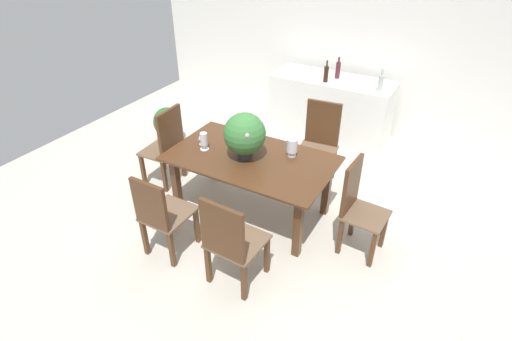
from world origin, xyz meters
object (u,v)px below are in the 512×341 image
chair_far_right (320,139)px  chair_head_end (166,144)px  chair_foot_end (358,204)px  potted_plant_floor (167,124)px  wine_bottle_dark (380,83)px  wine_bottle_clear (338,70)px  crystal_vase_left (204,140)px  kitchen_counter (330,109)px  flower_centerpiece (245,134)px  dining_table (251,166)px  chair_near_right (230,240)px  chair_near_left (161,214)px  wine_bottle_amber (381,81)px  wine_glass (201,136)px  crystal_vase_center_near (292,146)px  wine_bottle_green (326,74)px

chair_far_right → chair_head_end: 1.91m
chair_foot_end → potted_plant_floor: chair_foot_end is taller
wine_bottle_dark → wine_bottle_clear: (-0.67, 0.21, 0.00)m
potted_plant_floor → wine_bottle_clear: bearing=33.5°
chair_foot_end → crystal_vase_left: bearing=97.3°
crystal_vase_left → kitchen_counter: 2.42m
flower_centerpiece → crystal_vase_left: flower_centerpiece is taller
chair_head_end → crystal_vase_left: chair_head_end is taller
flower_centerpiece → dining_table: bearing=28.9°
wine_bottle_dark → chair_near_right: bearing=-97.6°
wine_bottle_clear → crystal_vase_left: bearing=-106.3°
chair_near_left → wine_bottle_amber: (1.19, 3.23, 0.51)m
chair_far_right → crystal_vase_left: (-0.93, -1.15, 0.28)m
chair_near_right → wine_bottle_dark: wine_bottle_dark is taller
chair_foot_end → wine_bottle_clear: (-1.07, 2.23, 0.52)m
crystal_vase_left → wine_bottle_dark: size_ratio=0.67×
chair_head_end → chair_foot_end: 2.42m
chair_near_right → crystal_vase_left: bearing=-42.8°
chair_far_right → chair_near_left: bearing=-116.5°
chair_near_right → wine_glass: 1.49m
dining_table → wine_glass: wine_glass is taller
flower_centerpiece → wine_bottle_amber: (0.84, 2.22, 0.02)m
chair_head_end → wine_glass: chair_head_end is taller
chair_near_right → wine_bottle_amber: (0.39, 3.24, 0.49)m
chair_near_right → chair_foot_end: size_ratio=0.99×
flower_centerpiece → crystal_vase_center_near: (0.42, 0.28, -0.16)m
chair_foot_end → chair_head_end: bearing=93.7°
kitchen_counter → wine_bottle_amber: (0.68, -0.00, 0.56)m
dining_table → wine_glass: (-0.64, -0.02, 0.22)m
crystal_vase_left → wine_bottle_clear: wine_bottle_clear is taller
flower_centerpiece → crystal_vase_left: bearing=-171.2°
chair_head_end → wine_bottle_dark: size_ratio=3.39×
wine_glass → flower_centerpiece: bearing=-0.8°
wine_bottle_amber → wine_bottle_green: (-0.73, -0.18, 0.03)m
wine_bottle_dark → wine_bottle_green: wine_bottle_green is taller
kitchen_counter → wine_bottle_amber: 0.88m
wine_bottle_dark → potted_plant_floor: wine_bottle_dark is taller
kitchen_counter → crystal_vase_left: bearing=-105.6°
flower_centerpiece → wine_bottle_amber: bearing=69.3°
dining_table → wine_bottle_dark: bearing=68.2°
chair_head_end → flower_centerpiece: (1.15, -0.03, 0.44)m
chair_foot_end → wine_bottle_amber: wine_bottle_amber is taller
chair_foot_end → kitchen_counter: 2.46m
chair_foot_end → wine_bottle_clear: bearing=29.3°
dining_table → chair_head_end: bearing=179.8°
dining_table → chair_near_left: 1.12m
dining_table → chair_near_right: bearing=-69.2°
chair_near_left → chair_near_right: bearing=179.8°
chair_near_left → crystal_vase_center_near: chair_near_left is taller
chair_far_right → chair_foot_end: 1.33m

